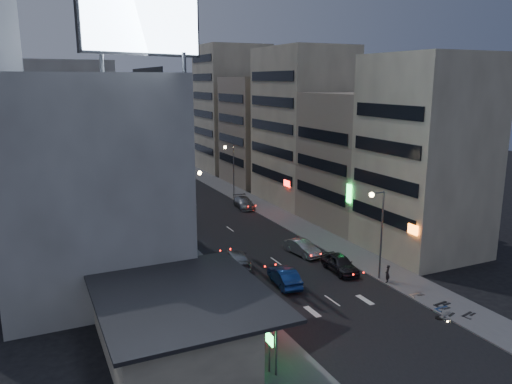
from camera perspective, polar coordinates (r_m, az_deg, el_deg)
ground at (r=38.90m, az=12.06°, el=-14.31°), size 180.00×180.00×0.00m
sidewalk_left at (r=61.43m, az=-11.34°, el=-4.05°), size 4.00×120.00×0.12m
sidewalk_right at (r=66.79m, az=2.10°, el=-2.45°), size 4.00×120.00×0.12m
food_court at (r=34.04m, az=-9.72°, el=-14.58°), size 11.00×13.00×3.88m
white_building at (r=48.31m, az=-19.33°, el=1.85°), size 14.00×24.00×18.00m
shophouse_near at (r=53.08m, az=18.76°, el=3.91°), size 10.00×11.00×20.00m
shophouse_mid at (r=62.38m, az=11.70°, el=3.67°), size 11.00×12.00×16.00m
shophouse_far at (r=72.52m, az=5.33°, el=7.49°), size 10.00×14.00×22.00m
far_left_a at (r=72.99m, az=-20.30°, el=6.01°), size 11.00×10.00×20.00m
far_left_b at (r=86.11m, az=-21.29°, el=5.16°), size 12.00×10.00×15.00m
far_right_a at (r=86.15m, az=0.53°, el=7.02°), size 11.00×12.00×18.00m
far_right_b at (r=98.89m, az=-2.74°, el=9.48°), size 12.00×12.00×24.00m
billboard at (r=38.51m, az=-12.84°, el=18.62°), size 9.52×3.75×6.20m
street_lamp_right_near at (r=44.80m, az=13.83°, el=-3.38°), size 1.60×0.44×8.02m
street_lamp_left at (r=53.15m, az=-7.32°, el=-0.60°), size 1.60×0.44×8.02m
street_lamp_right_far at (r=73.70m, az=-2.86°, el=3.20°), size 1.60×0.44×8.02m
parked_car_right_near at (r=47.49m, az=9.57°, el=-8.05°), size 2.28×4.92×1.63m
parked_car_right_mid at (r=51.43m, az=5.32°, el=-6.36°), size 2.18×4.72×1.50m
parked_car_left at (r=63.71m, az=-9.71°, el=-2.75°), size 2.60×5.35×1.46m
parked_car_right_far at (r=69.63m, az=-1.37°, el=-1.23°), size 2.77×5.42×1.51m
road_car_blue at (r=44.00m, az=3.27°, el=-9.63°), size 2.31×4.95×1.57m
road_car_silver at (r=47.98m, az=-2.28°, el=-7.67°), size 3.42×5.90×1.61m
person at (r=45.66m, az=14.79°, el=-9.02°), size 0.69×0.66×1.59m
scooter_black_a at (r=42.43m, az=23.31°, el=-11.73°), size 1.01×1.94×1.13m
scooter_silver_a at (r=41.77m, az=21.14°, el=-11.83°), size 1.32×2.17×1.26m
scooter_blue at (r=42.73m, az=20.93°, el=-11.35°), size 0.62×1.83×1.12m
scooter_black_b at (r=43.47m, az=20.83°, el=-10.82°), size 0.91×2.13×1.26m
scooter_silver_b at (r=44.42m, az=18.41°, el=-10.26°), size 0.83×1.81×1.07m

